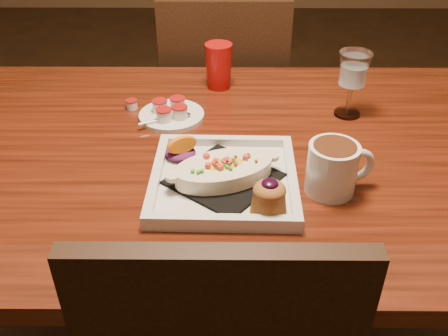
{
  "coord_description": "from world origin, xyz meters",
  "views": [
    {
      "loc": [
        0.01,
        -0.94,
        1.35
      ],
      "look_at": [
        0.0,
        -0.11,
        0.77
      ],
      "focal_mm": 40.0,
      "sensor_mm": 36.0,
      "label": 1
    }
  ],
  "objects_px": {
    "coffee_mug": "(334,166)",
    "saucer": "(171,113)",
    "table": "(223,183)",
    "goblet": "(353,73)",
    "plate": "(227,177)",
    "chair_far": "(224,111)",
    "red_tumbler": "(219,66)"
  },
  "relations": [
    {
      "from": "red_tumbler",
      "to": "plate",
      "type": "bearing_deg",
      "value": -86.97
    },
    {
      "from": "plate",
      "to": "saucer",
      "type": "distance_m",
      "value": 0.32
    },
    {
      "from": "goblet",
      "to": "chair_far",
      "type": "bearing_deg",
      "value": 123.26
    },
    {
      "from": "goblet",
      "to": "table",
      "type": "bearing_deg",
      "value": -152.6
    },
    {
      "from": "saucer",
      "to": "chair_far",
      "type": "bearing_deg",
      "value": 75.37
    },
    {
      "from": "coffee_mug",
      "to": "saucer",
      "type": "relative_size",
      "value": 0.85
    },
    {
      "from": "chair_far",
      "to": "coffee_mug",
      "type": "xyz_separation_m",
      "value": [
        0.22,
        -0.78,
        0.3
      ]
    },
    {
      "from": "table",
      "to": "goblet",
      "type": "distance_m",
      "value": 0.41
    },
    {
      "from": "table",
      "to": "chair_far",
      "type": "xyz_separation_m",
      "value": [
        -0.0,
        0.63,
        -0.15
      ]
    },
    {
      "from": "table",
      "to": "plate",
      "type": "height_order",
      "value": "plate"
    },
    {
      "from": "table",
      "to": "coffee_mug",
      "type": "distance_m",
      "value": 0.3
    },
    {
      "from": "plate",
      "to": "coffee_mug",
      "type": "height_order",
      "value": "coffee_mug"
    },
    {
      "from": "coffee_mug",
      "to": "goblet",
      "type": "distance_m",
      "value": 0.33
    },
    {
      "from": "table",
      "to": "plate",
      "type": "bearing_deg",
      "value": -85.76
    },
    {
      "from": "plate",
      "to": "coffee_mug",
      "type": "xyz_separation_m",
      "value": [
        0.2,
        -0.01,
        0.03
      ]
    },
    {
      "from": "chair_far",
      "to": "plate",
      "type": "height_order",
      "value": "chair_far"
    },
    {
      "from": "table",
      "to": "chair_far",
      "type": "relative_size",
      "value": 1.61
    },
    {
      "from": "chair_far",
      "to": "red_tumbler",
      "type": "xyz_separation_m",
      "value": [
        -0.01,
        -0.31,
        0.3
      ]
    },
    {
      "from": "plate",
      "to": "red_tumbler",
      "type": "bearing_deg",
      "value": 94.16
    },
    {
      "from": "red_tumbler",
      "to": "chair_far",
      "type": "bearing_deg",
      "value": 87.51
    },
    {
      "from": "chair_far",
      "to": "goblet",
      "type": "bearing_deg",
      "value": 123.26
    },
    {
      "from": "plate",
      "to": "goblet",
      "type": "distance_m",
      "value": 0.44
    },
    {
      "from": "table",
      "to": "saucer",
      "type": "bearing_deg",
      "value": 133.25
    },
    {
      "from": "chair_far",
      "to": "saucer",
      "type": "xyz_separation_m",
      "value": [
        -0.13,
        -0.49,
        0.26
      ]
    },
    {
      "from": "goblet",
      "to": "saucer",
      "type": "distance_m",
      "value": 0.45
    },
    {
      "from": "plate",
      "to": "saucer",
      "type": "bearing_deg",
      "value": 117.39
    },
    {
      "from": "coffee_mug",
      "to": "red_tumbler",
      "type": "distance_m",
      "value": 0.52
    },
    {
      "from": "table",
      "to": "goblet",
      "type": "relative_size",
      "value": 9.27
    },
    {
      "from": "saucer",
      "to": "goblet",
      "type": "bearing_deg",
      "value": 3.01
    },
    {
      "from": "table",
      "to": "goblet",
      "type": "bearing_deg",
      "value": 27.4
    },
    {
      "from": "table",
      "to": "plate",
      "type": "distance_m",
      "value": 0.19
    },
    {
      "from": "chair_far",
      "to": "saucer",
      "type": "height_order",
      "value": "chair_far"
    }
  ]
}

